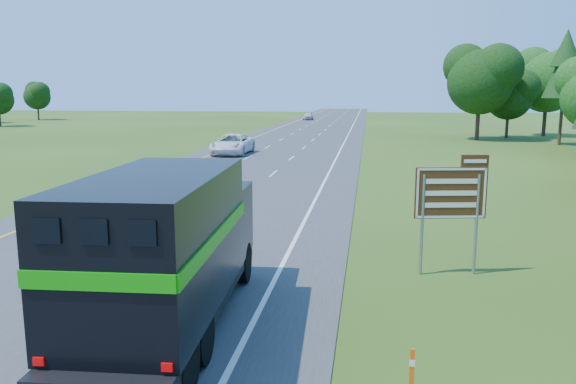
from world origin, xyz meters
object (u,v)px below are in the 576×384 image
Objects in this scene: horse_truck at (168,246)px; exit_sign at (452,198)px; far_car at (308,116)px; white_suv at (232,144)px.

exit_sign is (6.88, 5.07, 0.34)m from horse_truck.
horse_truck is at bearing -84.97° from far_car.
white_suv is at bearing 98.69° from horse_truck.
horse_truck is 2.33× the size of exit_sign.
horse_truck is at bearing -153.43° from exit_sign.
exit_sign is at bearing -64.88° from white_suv.
far_car is at bearing 90.58° from white_suv.
horse_truck reaches higher than white_suv.
exit_sign is (14.35, -94.13, 1.57)m from far_car.
exit_sign reaches higher than far_car.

